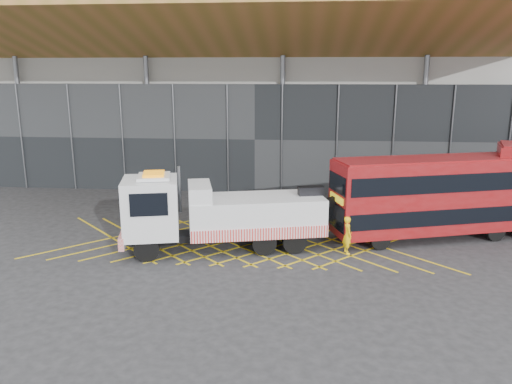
# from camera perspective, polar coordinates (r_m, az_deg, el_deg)

# --- Properties ---
(ground_plane) EXTENTS (120.00, 120.00, 0.00)m
(ground_plane) POSITION_cam_1_polar(r_m,az_deg,el_deg) (27.21, -6.62, -5.52)
(ground_plane) COLOR #262628
(road_markings) EXTENTS (21.56, 7.16, 0.01)m
(road_markings) POSITION_cam_1_polar(r_m,az_deg,el_deg) (26.84, -1.58, -5.70)
(road_markings) COLOR yellow
(road_markings) RESTS_ON ground_plane
(construction_building) EXTENTS (55.00, 23.97, 18.00)m
(construction_building) POSITION_cam_1_polar(r_m,az_deg,el_deg) (43.69, 0.64, 13.72)
(construction_building) COLOR gray
(construction_building) RESTS_ON ground_plane
(recovery_truck) EXTENTS (11.97, 5.15, 4.17)m
(recovery_truck) POSITION_cam_1_polar(r_m,az_deg,el_deg) (25.25, -4.47, -2.41)
(recovery_truck) COLOR black
(recovery_truck) RESTS_ON ground_plane
(bus_towed) EXTENTS (11.19, 5.62, 4.46)m
(bus_towed) POSITION_cam_1_polar(r_m,az_deg,el_deg) (28.35, 19.60, -0.24)
(bus_towed) COLOR maroon
(bus_towed) RESTS_ON ground_plane
(worker) EXTENTS (0.61, 0.78, 1.91)m
(worker) POSITION_cam_1_polar(r_m,az_deg,el_deg) (25.34, 10.41, -4.84)
(worker) COLOR yellow
(worker) RESTS_ON ground_plane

